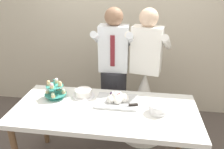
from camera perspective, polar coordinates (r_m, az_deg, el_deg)
The scene contains 8 objects.
rear_wall at distance 3.27m, azimuth 2.29°, elevation 14.85°, with size 5.20×0.10×2.90m, color beige.
dessert_table at distance 2.23m, azimuth -1.85°, elevation -10.32°, with size 1.80×0.80×0.78m.
cupcake_stand at distance 2.41m, azimuth -14.41°, elevation -3.99°, with size 0.23×0.23×0.21m.
main_cake_tray at distance 2.26m, azimuth 1.27°, elevation -6.35°, with size 0.43×0.31×0.12m.
plate_stack at distance 2.14m, azimuth 11.76°, elevation -8.62°, with size 0.18×0.18×0.09m.
round_cake at distance 2.40m, azimuth -7.37°, elevation -4.79°, with size 0.24×0.24×0.08m.
person_groom at distance 2.76m, azimuth 0.47°, elevation -2.12°, with size 0.46×0.49×1.66m.
person_bride at distance 2.81m, azimuth 8.17°, elevation -5.66°, with size 0.57×0.56×1.66m.
Camera 1 is at (0.33, -1.82, 1.94)m, focal length 35.50 mm.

